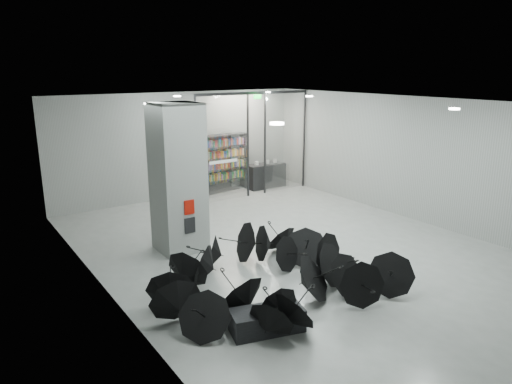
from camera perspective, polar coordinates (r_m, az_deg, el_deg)
room at (r=12.13m, az=5.23°, el=5.30°), size 14.00×14.02×4.01m
column at (r=12.63m, az=-9.54°, el=1.64°), size 1.20×1.20×4.00m
fire_cabinet at (r=12.26m, az=-8.16°, el=-1.86°), size 0.28×0.04×0.38m
info_panel at (r=12.41m, az=-8.08°, el=-4.07°), size 0.30×0.03×0.42m
exit_sign at (r=17.66m, az=0.17°, el=11.56°), size 0.30×0.06×0.15m
glass_partition at (r=17.99m, az=-0.22°, el=6.38°), size 5.06×0.08×4.00m
bench at (r=9.18m, az=1.35°, el=-15.39°), size 1.50×0.95×0.45m
bookshelf at (r=18.84m, az=-4.13°, el=3.56°), size 2.14×0.71×2.31m
shop_counter at (r=19.52m, az=1.16°, el=2.02°), size 1.67×0.69×1.00m
umbrella_cluster at (r=10.54m, az=2.36°, el=-10.65°), size 5.86×4.65×1.34m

